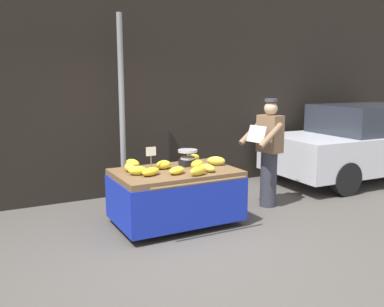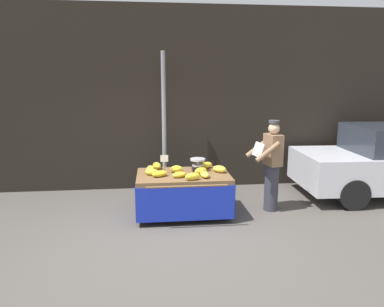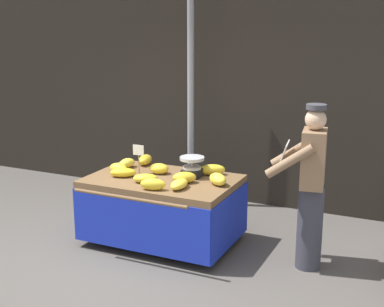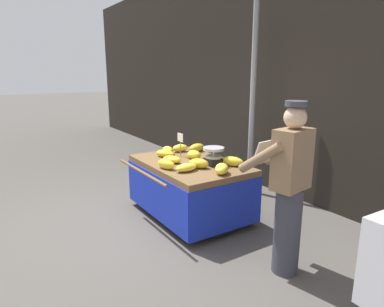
% 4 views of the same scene
% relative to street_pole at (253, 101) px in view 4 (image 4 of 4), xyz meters
% --- Properties ---
extents(ground_plane, '(60.00, 60.00, 0.00)m').
position_rel_street_pole_xyz_m(ground_plane, '(0.02, -2.22, -1.51)').
color(ground_plane, '#514C47').
extents(back_wall, '(16.00, 0.24, 4.03)m').
position_rel_street_pole_xyz_m(back_wall, '(0.02, 0.51, 0.50)').
color(back_wall, black).
rests_on(back_wall, ground).
extents(street_pole, '(0.09, 0.09, 3.02)m').
position_rel_street_pole_xyz_m(street_pole, '(0.00, 0.00, 0.00)').
color(street_pole, gray).
rests_on(street_pole, ground).
extents(banana_cart, '(1.68, 1.29, 0.78)m').
position_rel_street_pole_xyz_m(banana_cart, '(0.29, -1.37, -0.94)').
color(banana_cart, brown).
rests_on(banana_cart, ground).
extents(weighing_scale, '(0.28, 0.28, 0.23)m').
position_rel_street_pole_xyz_m(weighing_scale, '(0.57, -1.19, -0.62)').
color(weighing_scale, black).
rests_on(weighing_scale, banana_cart).
extents(price_sign, '(0.14, 0.01, 0.34)m').
position_rel_street_pole_xyz_m(price_sign, '(-0.05, -1.32, -0.49)').
color(price_sign, '#997A51').
rests_on(price_sign, banana_cart).
extents(banana_bunch_0, '(0.30, 0.30, 0.13)m').
position_rel_street_pole_xyz_m(banana_bunch_0, '(0.96, -1.34, -0.67)').
color(banana_bunch_0, yellow).
rests_on(banana_bunch_0, banana_cart).
extents(banana_bunch_1, '(0.33, 0.27, 0.11)m').
position_rel_street_pole_xyz_m(banana_bunch_1, '(-0.14, -1.52, -0.68)').
color(banana_bunch_1, gold).
rests_on(banana_bunch_1, banana_cart).
extents(banana_bunch_2, '(0.25, 0.20, 0.12)m').
position_rel_street_pole_xyz_m(banana_bunch_2, '(0.17, -1.23, -0.67)').
color(banana_bunch_2, yellow).
rests_on(banana_bunch_2, banana_cart).
extents(banana_bunch_3, '(0.16, 0.29, 0.10)m').
position_rel_street_pole_xyz_m(banana_bunch_3, '(0.64, -1.65, -0.69)').
color(banana_bunch_3, yellow).
rests_on(banana_bunch_3, banana_cart).
extents(banana_bunch_4, '(0.21, 0.30, 0.12)m').
position_rel_street_pole_xyz_m(banana_bunch_4, '(-0.18, -0.94, -0.67)').
color(banana_bunch_4, gold).
rests_on(banana_bunch_4, banana_cart).
extents(banana_bunch_5, '(0.29, 0.19, 0.13)m').
position_rel_street_pole_xyz_m(banana_bunch_5, '(0.41, -1.80, -0.67)').
color(banana_bunch_5, yellow).
rests_on(banana_bunch_5, banana_cart).
extents(banana_bunch_6, '(0.31, 0.26, 0.10)m').
position_rel_street_pole_xyz_m(banana_bunch_6, '(0.20, -1.60, -0.69)').
color(banana_bunch_6, yellow).
rests_on(banana_bunch_6, banana_cart).
extents(banana_bunch_7, '(0.33, 0.26, 0.12)m').
position_rel_street_pole_xyz_m(banana_bunch_7, '(0.75, -1.01, -0.67)').
color(banana_bunch_7, yellow).
rests_on(banana_bunch_7, banana_cart).
extents(banana_bunch_8, '(0.16, 0.25, 0.12)m').
position_rel_street_pole_xyz_m(banana_bunch_8, '(-0.30, -1.17, -0.68)').
color(banana_bunch_8, yellow).
rests_on(banana_bunch_8, banana_cart).
extents(banana_bunch_9, '(0.27, 0.21, 0.12)m').
position_rel_street_pole_xyz_m(banana_bunch_9, '(-0.27, -1.40, -0.68)').
color(banana_bunch_9, yellow).
rests_on(banana_bunch_9, banana_cart).
extents(banana_bunch_10, '(0.30, 0.28, 0.12)m').
position_rel_street_pole_xyz_m(banana_bunch_10, '(0.60, -1.44, -0.67)').
color(banana_bunch_10, gold).
rests_on(banana_bunch_10, banana_cart).
extents(vendor_person, '(0.63, 0.58, 1.71)m').
position_rel_street_pole_xyz_m(vendor_person, '(1.95, -1.30, -0.64)').
color(vendor_person, '#383842').
rests_on(vendor_person, ground).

